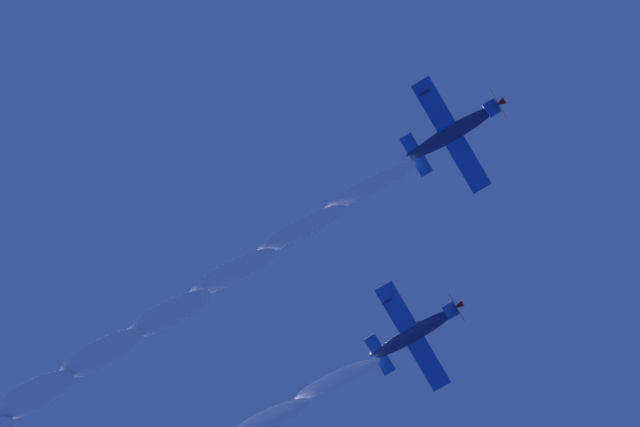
{
  "coord_description": "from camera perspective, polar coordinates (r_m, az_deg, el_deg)",
  "views": [
    {
      "loc": [
        38.4,
        -0.68,
        1.73
      ],
      "look_at": [
        -1.47,
        -5.0,
        91.44
      ],
      "focal_mm": 82.02,
      "sensor_mm": 36.0,
      "label": 1
    }
  ],
  "objects": [
    {
      "name": "airplane_lead",
      "position": [
        97.38,
        5.34,
        3.25
      ],
      "size": [
        7.77,
        7.28,
        3.28
      ],
      "color": "navy"
    },
    {
      "name": "airplane_left_wingman",
      "position": [
        102.62,
        3.82,
        -4.61
      ],
      "size": [
        7.76,
        7.25,
        3.49
      ],
      "color": "navy"
    }
  ]
}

